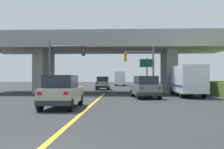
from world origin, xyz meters
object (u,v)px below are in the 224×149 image
at_px(suv_crossing, 145,87).
at_px(box_truck, 188,80).
at_px(traffic_signal_farside, 62,60).
at_px(traffic_signal_nearside, 143,64).
at_px(semi_truck_distant, 120,78).
at_px(suv_lead, 62,92).
at_px(highway_sign, 147,67).
at_px(sedan_oncoming, 103,83).

relative_size(suv_crossing, box_truck, 0.69).
bearing_deg(traffic_signal_farside, traffic_signal_nearside, 4.14).
height_order(box_truck, traffic_signal_farside, traffic_signal_farside).
distance_m(traffic_signal_farside, semi_truck_distant, 35.65).
bearing_deg(suv_lead, highway_sign, 66.80).
bearing_deg(highway_sign, suv_lead, -113.20).
bearing_deg(semi_truck_distant, box_truck, -78.76).
relative_size(suv_lead, sedan_oncoming, 0.95).
xyz_separation_m(suv_lead, traffic_signal_farside, (-2.39, 10.29, 2.62)).
bearing_deg(semi_truck_distant, highway_sign, -83.35).
height_order(traffic_signal_farside, highway_sign, traffic_signal_farside).
xyz_separation_m(suv_lead, sedan_oncoming, (0.67, 24.73, 0.00)).
bearing_deg(traffic_signal_nearside, box_truck, -9.06).
bearing_deg(box_truck, sedan_oncoming, 122.85).
distance_m(suv_lead, traffic_signal_farside, 10.88).
bearing_deg(suv_crossing, highway_sign, 75.82).
bearing_deg(semi_truck_distant, sedan_oncoming, -96.55).
bearing_deg(suv_lead, suv_crossing, 54.79).
distance_m(suv_lead, suv_crossing, 9.99).
bearing_deg(box_truck, suv_crossing, -154.74).
bearing_deg(suv_lead, box_truck, 45.36).
bearing_deg(traffic_signal_farside, box_truck, -0.46).
height_order(suv_crossing, semi_truck_distant, semi_truck_distant).
bearing_deg(traffic_signal_farside, suv_crossing, -14.65).
height_order(suv_lead, semi_truck_distant, semi_truck_distant).
relative_size(box_truck, sedan_oncoming, 1.39).
xyz_separation_m(traffic_signal_nearside, highway_sign, (0.83, 4.44, -0.11)).
height_order(suv_lead, box_truck, box_truck).
xyz_separation_m(suv_crossing, sedan_oncoming, (-5.09, 16.57, 0.00)).
bearing_deg(suv_crossing, suv_lead, -132.97).
bearing_deg(suv_crossing, semi_truck_distant, 86.40).
distance_m(traffic_signal_nearside, traffic_signal_farside, 8.16).
height_order(suv_lead, traffic_signal_nearside, traffic_signal_nearside).
distance_m(sedan_oncoming, traffic_signal_nearside, 14.92).
xyz_separation_m(suv_crossing, traffic_signal_farside, (-8.15, 2.13, 2.61)).
height_order(suv_crossing, highway_sign, highway_sign).
relative_size(suv_lead, traffic_signal_farside, 0.82).
distance_m(highway_sign, semi_truck_distant, 30.38).
relative_size(box_truck, highway_sign, 1.60).
relative_size(traffic_signal_nearside, semi_truck_distant, 0.71).
relative_size(box_truck, traffic_signal_farside, 1.21).
distance_m(suv_lead, traffic_signal_nearside, 12.50).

